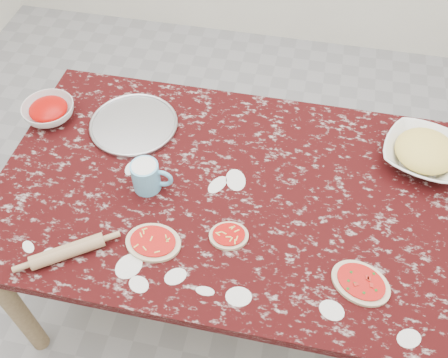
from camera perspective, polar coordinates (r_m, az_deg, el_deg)
ground at (r=2.37m, az=0.00°, el=-12.27°), size 4.00×4.00×0.00m
worktable at (r=1.80m, az=0.00°, el=-2.66°), size 1.60×1.00×0.75m
pizza_tray at (r=1.96m, az=-10.30°, el=6.11°), size 0.40×0.40×0.01m
sauce_bowl at (r=2.07m, az=-19.41°, el=7.32°), size 0.26×0.26×0.06m
cheese_bowl at (r=1.93m, az=21.92°, el=2.59°), size 0.36×0.36×0.07m
flour_mug at (r=1.71m, az=-8.82°, el=0.32°), size 0.14×0.10×0.11m
pizza_left at (r=1.62m, az=-8.12°, el=-7.20°), size 0.18×0.15×0.02m
pizza_mid at (r=1.61m, az=0.55°, el=-6.51°), size 0.15×0.13×0.02m
pizza_right at (r=1.58m, az=15.40°, el=-11.40°), size 0.22×0.20×0.02m
rolling_pin at (r=1.64m, az=-17.51°, el=-7.91°), size 0.21×0.17×0.05m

